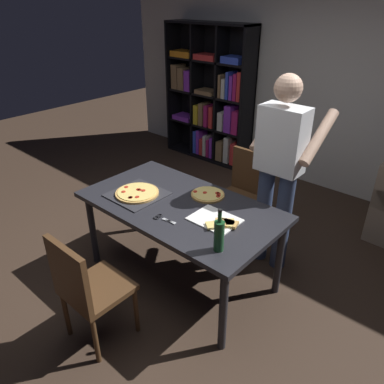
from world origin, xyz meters
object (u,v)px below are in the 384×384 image
object	(u,v)px
bookshelf	(211,100)
pepperoni_pizza_on_tray	(137,193)
dining_table	(180,211)
kitchen_scissors	(162,218)
chair_far_side	(243,189)
chair_near_camera	(86,286)
wine_bottle	(219,235)
person_serving_pizza	(280,165)
second_pizza_plain	(208,194)

from	to	relation	value
bookshelf	pepperoni_pizza_on_tray	bearing A→B (deg)	-64.58
dining_table	kitchen_scissors	bearing A→B (deg)	-78.61
chair_far_side	dining_table	bearing A→B (deg)	-90.00
chair_near_camera	wine_bottle	bearing A→B (deg)	47.21
wine_bottle	chair_far_side	bearing A→B (deg)	116.59
person_serving_pizza	second_pizza_plain	xyz separation A→B (m)	(-0.40, -0.47, -0.24)
pepperoni_pizza_on_tray	wine_bottle	xyz separation A→B (m)	(1.00, -0.15, 0.10)
wine_bottle	bookshelf	bearing A→B (deg)	129.45
chair_far_side	second_pizza_plain	bearing A→B (deg)	-83.08
second_pizza_plain	kitchen_scissors	bearing A→B (deg)	-93.44
person_serving_pizza	pepperoni_pizza_on_tray	size ratio (longest dim) A/B	4.06
dining_table	person_serving_pizza	size ratio (longest dim) A/B	0.95
chair_far_side	pepperoni_pizza_on_tray	distance (m)	1.17
chair_far_side	wine_bottle	distance (m)	1.42
pepperoni_pizza_on_tray	dining_table	bearing A→B (deg)	18.82
person_serving_pizza	chair_near_camera	bearing A→B (deg)	-106.01
bookshelf	kitchen_scissors	distance (m)	3.10
chair_near_camera	chair_far_side	distance (m)	1.90
dining_table	second_pizza_plain	size ratio (longest dim) A/B	5.84
wine_bottle	chair_near_camera	bearing A→B (deg)	-132.79
chair_far_side	chair_near_camera	bearing A→B (deg)	-90.00
pepperoni_pizza_on_tray	chair_near_camera	bearing A→B (deg)	-65.11
dining_table	bookshelf	distance (m)	2.86
chair_near_camera	bookshelf	bearing A→B (deg)	115.29
chair_far_side	bookshelf	xyz separation A→B (m)	(-1.57, 1.43, 0.39)
bookshelf	pepperoni_pizza_on_tray	size ratio (longest dim) A/B	4.53
chair_near_camera	kitchen_scissors	size ratio (longest dim) A/B	4.60
bookshelf	second_pizza_plain	xyz separation A→B (m)	(1.65, -2.12, -0.14)
dining_table	second_pizza_plain	xyz separation A→B (m)	(0.08, 0.26, 0.09)
bookshelf	wine_bottle	world-z (taller)	bookshelf
bookshelf	person_serving_pizza	xyz separation A→B (m)	(2.05, -1.65, 0.10)
bookshelf	kitchen_scissors	xyz separation A→B (m)	(1.62, -2.64, -0.14)
chair_far_side	wine_bottle	bearing A→B (deg)	-63.41
wine_bottle	second_pizza_plain	bearing A→B (deg)	134.50
chair_far_side	person_serving_pizza	xyz separation A→B (m)	(0.48, -0.22, 0.49)
chair_near_camera	kitchen_scissors	xyz separation A→B (m)	(0.05, 0.69, 0.24)
chair_near_camera	chair_far_side	size ratio (longest dim) A/B	1.00
second_pizza_plain	bookshelf	bearing A→B (deg)	128.02
chair_near_camera	wine_bottle	distance (m)	0.98
kitchen_scissors	second_pizza_plain	size ratio (longest dim) A/B	0.69
chair_far_side	bookshelf	size ratio (longest dim) A/B	0.46
bookshelf	kitchen_scissors	size ratio (longest dim) A/B	9.97
wine_bottle	pepperoni_pizza_on_tray	bearing A→B (deg)	171.26
dining_table	kitchen_scissors	distance (m)	0.28
person_serving_pizza	kitchen_scissors	world-z (taller)	person_serving_pizza
chair_near_camera	kitchen_scissors	world-z (taller)	chair_near_camera
person_serving_pizza	second_pizza_plain	distance (m)	0.66
chair_far_side	kitchen_scissors	distance (m)	1.23
chair_near_camera	chair_far_side	xyz separation A→B (m)	(0.00, 1.90, 0.00)
kitchen_scissors	dining_table	bearing A→B (deg)	101.39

